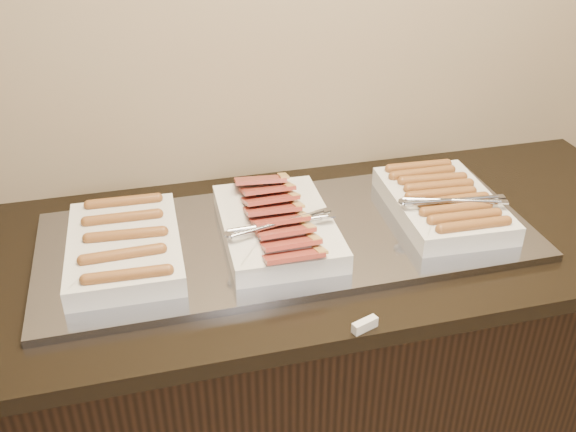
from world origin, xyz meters
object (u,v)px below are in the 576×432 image
(warming_tray, at_px, (288,237))
(dish_right, at_px, (443,202))
(counter, at_px, (289,373))
(dish_left, at_px, (125,246))
(dish_center, at_px, (277,224))

(warming_tray, xyz_separation_m, dish_right, (0.41, -0.00, 0.04))
(counter, xyz_separation_m, dish_right, (0.41, -0.00, 0.50))
(dish_right, bearing_deg, warming_tray, -177.63)
(warming_tray, xyz_separation_m, dish_left, (-0.39, -0.00, 0.04))
(dish_center, bearing_deg, dish_left, -178.89)
(warming_tray, distance_m, dish_center, 0.05)
(counter, xyz_separation_m, dish_left, (-0.39, -0.00, 0.50))
(warming_tray, relative_size, dish_center, 2.87)
(dish_left, xyz_separation_m, dish_right, (0.80, -0.00, 0.00))
(warming_tray, height_order, dish_left, dish_left)
(dish_left, distance_m, dish_right, 0.80)
(counter, bearing_deg, dish_left, -180.00)
(dish_center, height_order, dish_right, dish_center)
(warming_tray, height_order, dish_center, dish_center)
(counter, distance_m, warming_tray, 0.46)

